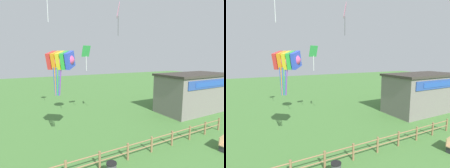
% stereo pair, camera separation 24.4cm
% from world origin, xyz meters
% --- Properties ---
extents(wooden_fence, '(18.83, 0.14, 1.06)m').
position_xyz_m(wooden_fence, '(0.00, 7.71, 0.60)').
color(wooden_fence, olive).
rests_on(wooden_fence, ground_plane).
extents(seaside_building, '(8.58, 4.38, 4.40)m').
position_xyz_m(seaside_building, '(12.19, 12.52, 2.22)').
color(seaside_building, slate).
rests_on(seaside_building, ground_plane).
extents(kite_rainbow_parafoil, '(2.23, 2.13, 3.01)m').
position_xyz_m(kite_rainbow_parafoil, '(-2.93, 11.44, 5.99)').
color(kite_rainbow_parafoil, '#E54C8C').
extents(kite_green_diamond, '(0.87, 0.54, 2.46)m').
position_xyz_m(kite_green_diamond, '(0.59, 16.16, 6.61)').
color(kite_green_diamond, green).
extents(kite_pink_diamond, '(0.58, 0.77, 2.42)m').
position_xyz_m(kite_pink_diamond, '(1.69, 11.79, 9.57)').
color(kite_pink_diamond, pink).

